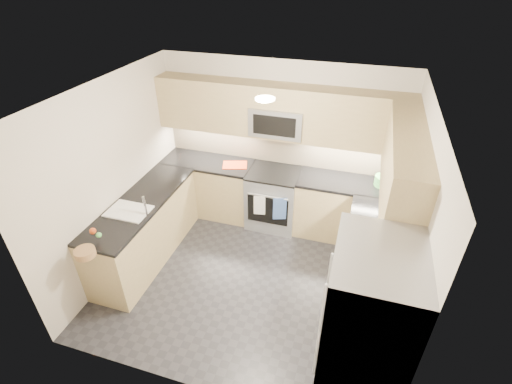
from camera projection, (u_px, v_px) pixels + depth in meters
name	position (u px, v px, depth m)	size (l,w,h in m)	color
floor	(248.00, 277.00, 5.02)	(3.60, 3.20, 0.00)	#242429
ceiling	(246.00, 96.00, 3.66)	(3.60, 3.20, 0.02)	beige
wall_back	(280.00, 144.00, 5.62)	(3.60, 0.02, 2.50)	beige
wall_front	(187.00, 304.00, 3.05)	(3.60, 0.02, 2.50)	beige
wall_left	(115.00, 177.00, 4.78)	(0.02, 3.20, 2.50)	beige
wall_right	(410.00, 228.00, 3.90)	(0.02, 3.20, 2.50)	beige
base_cab_back_left	(210.00, 187.00, 6.08)	(1.42, 0.60, 0.90)	tan
base_cab_back_right	(344.00, 210.00, 5.55)	(1.42, 0.60, 0.90)	tan
base_cab_right	(368.00, 268.00, 4.53)	(0.60, 1.70, 0.90)	tan
base_cab_peninsula	(145.00, 230.00, 5.14)	(0.60, 2.00, 0.90)	tan
countertop_back_left	(207.00, 162.00, 5.83)	(1.42, 0.63, 0.04)	black
countertop_back_right	(348.00, 183.00, 5.29)	(1.42, 0.63, 0.04)	black
countertop_right	(375.00, 238.00, 4.27)	(0.63, 1.70, 0.04)	black
countertop_peninsula	(140.00, 202.00, 4.89)	(0.63, 2.00, 0.04)	black
upper_cab_back	(278.00, 112.00, 5.17)	(3.60, 0.35, 0.75)	tan
upper_cab_right	(403.00, 166.00, 3.85)	(0.35, 1.95, 0.75)	tan
backsplash_back	(280.00, 147.00, 5.65)	(3.60, 0.01, 0.51)	tan
backsplash_right	(406.00, 209.00, 4.29)	(0.01, 2.30, 0.51)	tan
gas_range	(273.00, 199.00, 5.79)	(0.76, 0.65, 0.91)	#A0A4A8
range_cooktop	(274.00, 173.00, 5.54)	(0.76, 0.65, 0.03)	black
oven_door_glass	(268.00, 211.00, 5.53)	(0.62, 0.02, 0.45)	black
oven_handle	(268.00, 196.00, 5.37)	(0.02, 0.02, 0.60)	#B2B5BA
microwave	(278.00, 121.00, 5.22)	(0.76, 0.40, 0.40)	gray
microwave_door	(274.00, 126.00, 5.05)	(0.60, 0.01, 0.28)	black
refrigerator	(364.00, 331.00, 3.25)	(0.70, 0.90, 1.80)	#9A9BA1
fridge_handle_left	(319.00, 333.00, 3.17)	(0.02, 0.02, 1.20)	#B2B5BA
fridge_handle_right	(325.00, 302.00, 3.46)	(0.02, 0.02, 1.20)	#B2B5BA
sink_basin	(130.00, 216.00, 4.71)	(0.52, 0.38, 0.16)	white
faucet	(145.00, 206.00, 4.53)	(0.03, 0.03, 0.28)	silver
utensil_bowl	(384.00, 181.00, 5.17)	(0.25, 0.25, 0.14)	green
cutting_board	(235.00, 165.00, 5.69)	(0.37, 0.26, 0.01)	#EF4016
fruit_basket	(85.00, 253.00, 3.98)	(0.22, 0.22, 0.08)	#A3784C
fruit_apple	(93.00, 231.00, 4.17)	(0.08, 0.08, 0.08)	#BA4115
fruit_pear	(99.00, 235.00, 4.11)	(0.06, 0.06, 0.06)	#52B64E
dish_towel_check	(259.00, 205.00, 5.47)	(0.17, 0.01, 0.32)	white
dish_towel_blue	(280.00, 209.00, 5.40)	(0.19, 0.02, 0.37)	#324C8A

